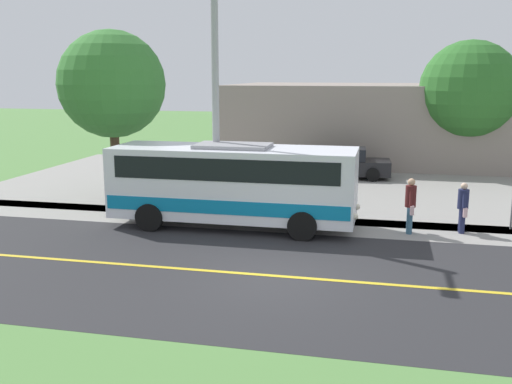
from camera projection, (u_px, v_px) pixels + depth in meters
name	position (u px, v px, depth m)	size (l,w,h in m)	color
ground_plane	(276.00, 276.00, 14.60)	(120.00, 120.00, 0.00)	#548442
road_surface	(276.00, 276.00, 14.60)	(8.00, 100.00, 0.01)	#28282B
sidewalk	(305.00, 224.00, 19.57)	(2.40, 100.00, 0.01)	gray
parking_lot_surface	(394.00, 188.00, 25.81)	(14.00, 36.00, 0.01)	gray
road_centre_line	(276.00, 276.00, 14.60)	(0.16, 100.00, 0.00)	gold
shuttle_bus_front	(233.00, 181.00, 19.11)	(2.69, 8.11, 2.74)	white
pedestrian_with_bags	(463.00, 206.00, 18.41)	(0.72, 0.34, 1.62)	#1E2347
pedestrian_waiting	(410.00, 204.00, 18.34)	(0.72, 0.34, 1.77)	#335972
street_light_pole	(214.00, 83.00, 18.97)	(1.97, 0.24, 8.51)	#9E9EA3
parked_car_near	(343.00, 163.00, 28.25)	(2.21, 4.50, 1.45)	black
tree_curbside	(112.00, 85.00, 22.44)	(4.14, 4.14, 6.64)	#4C3826
tree_lot_edge	(469.00, 90.00, 29.01)	(4.93, 4.93, 6.62)	#4C3826
commercial_building	(382.00, 122.00, 34.13)	(10.00, 17.07, 4.35)	gray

